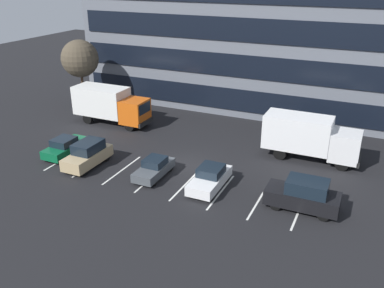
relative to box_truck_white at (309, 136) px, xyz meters
The scene contains 11 objects.
ground_plane 10.46m from the box_truck_white, 148.74° to the right, with size 120.00×120.00×0.00m, color black.
office_building 17.69m from the box_truck_white, 124.78° to the left, with size 38.33×10.69×21.60m.
lot_markings 12.23m from the box_truck_white, 136.67° to the right, with size 19.74×5.40×0.01m.
box_truck_white is the anchor object (origin of this frame).
box_truck_orange 19.98m from the box_truck_white, behind, with size 8.01×2.65×3.71m.
suv_tan 18.16m from the box_truck_white, 151.34° to the right, with size 1.89×4.45×2.01m.
sedan_charcoal 13.05m from the box_truck_white, 141.31° to the right, with size 1.68×4.01×1.44m.
sedan_white 9.82m from the box_truck_white, 124.80° to the right, with size 1.89×4.51×1.62m.
sedan_forest 20.52m from the box_truck_white, 157.71° to the right, with size 1.83×4.37×1.56m.
suv_black 8.27m from the box_truck_white, 81.86° to the right, with size 4.80×2.04×2.17m.
bare_tree 26.24m from the box_truck_white, behind, with size 4.08×4.08×7.66m.
Camera 1 is at (13.15, -27.50, 14.89)m, focal length 38.85 mm.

